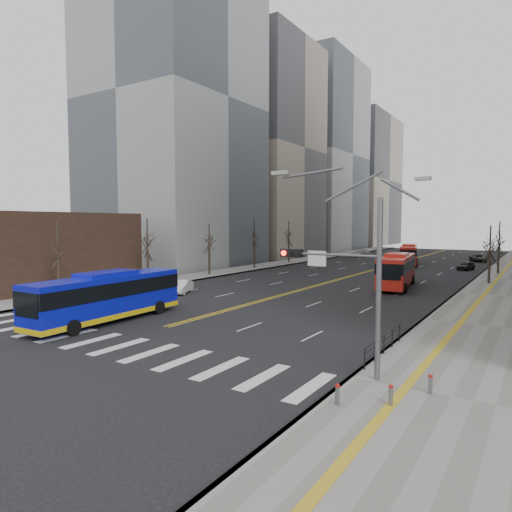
% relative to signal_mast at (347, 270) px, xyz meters
% --- Properties ---
extents(ground, '(220.00, 220.00, 0.00)m').
position_rel_signal_mast_xyz_m(ground, '(-13.77, -2.00, -4.86)').
color(ground, black).
extents(sidewalk_right, '(7.00, 130.00, 0.15)m').
position_rel_signal_mast_xyz_m(sidewalk_right, '(3.73, 43.00, -4.78)').
color(sidewalk_right, slate).
rests_on(sidewalk_right, ground).
extents(sidewalk_left, '(5.00, 130.00, 0.15)m').
position_rel_signal_mast_xyz_m(sidewalk_left, '(-30.27, 43.00, -4.78)').
color(sidewalk_left, slate).
rests_on(sidewalk_left, ground).
extents(crosswalk, '(26.70, 4.00, 0.01)m').
position_rel_signal_mast_xyz_m(crosswalk, '(-13.77, -2.00, -4.85)').
color(crosswalk, silver).
rests_on(crosswalk, ground).
extents(centerline, '(0.55, 100.00, 0.01)m').
position_rel_signal_mast_xyz_m(centerline, '(-13.77, 53.00, -4.85)').
color(centerline, gold).
rests_on(centerline, ground).
extents(office_towers, '(83.00, 134.00, 58.00)m').
position_rel_signal_mast_xyz_m(office_towers, '(-13.64, 66.51, 19.07)').
color(office_towers, '#9C9C9F').
rests_on(office_towers, ground).
extents(storefront, '(14.00, 18.00, 8.00)m').
position_rel_signal_mast_xyz_m(storefront, '(-39.77, 9.97, -0.85)').
color(storefront, black).
rests_on(storefront, ground).
extents(signal_mast, '(5.37, 0.37, 9.39)m').
position_rel_signal_mast_xyz_m(signal_mast, '(0.00, 0.00, 0.00)').
color(signal_mast, slate).
rests_on(signal_mast, ground).
extents(pedestrian_railing, '(0.06, 6.06, 1.02)m').
position_rel_signal_mast_xyz_m(pedestrian_railing, '(0.53, 4.00, -4.03)').
color(pedestrian_railing, black).
rests_on(pedestrian_railing, sidewalk_right).
extents(bollards, '(2.87, 3.17, 0.78)m').
position_rel_signal_mast_xyz_m(bollards, '(2.50, -2.16, -4.30)').
color(bollards, slate).
rests_on(bollards, sidewalk_right).
extents(street_trees, '(35.20, 47.20, 7.60)m').
position_rel_signal_mast_xyz_m(street_trees, '(-20.94, 32.55, 0.02)').
color(street_trees, black).
rests_on(street_trees, ground).
extents(blue_bus, '(3.23, 12.26, 3.54)m').
position_rel_signal_mast_xyz_m(blue_bus, '(-18.36, 2.00, -3.00)').
color(blue_bus, '#0D12C3').
rests_on(blue_bus, ground).
extents(red_bus_near, '(4.28, 11.93, 3.69)m').
position_rel_signal_mast_xyz_m(red_bus_near, '(-5.92, 30.12, -2.81)').
color(red_bus_near, red).
rests_on(red_bus_near, ground).
extents(red_bus_far, '(4.86, 11.19, 3.47)m').
position_rel_signal_mast_xyz_m(red_bus_far, '(-11.33, 57.21, -2.93)').
color(red_bus_far, red).
rests_on(red_bus_far, ground).
extents(car_white, '(2.80, 4.13, 1.29)m').
position_rel_signal_mast_xyz_m(car_white, '(-22.73, 14.64, -4.21)').
color(car_white, silver).
rests_on(car_white, ground).
extents(car_dark_mid, '(2.37, 4.14, 1.33)m').
position_rel_signal_mast_xyz_m(car_dark_mid, '(-2.21, 53.52, -4.19)').
color(car_dark_mid, black).
rests_on(car_dark_mid, ground).
extents(car_silver, '(3.29, 5.46, 1.48)m').
position_rel_signal_mast_xyz_m(car_silver, '(-24.07, 69.90, -4.12)').
color(car_silver, '#A8A7AD').
rests_on(car_silver, ground).
extents(car_dark_far, '(3.61, 5.07, 1.28)m').
position_rel_signal_mast_xyz_m(car_dark_far, '(-2.46, 70.47, -4.21)').
color(car_dark_far, black).
rests_on(car_dark_far, ground).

